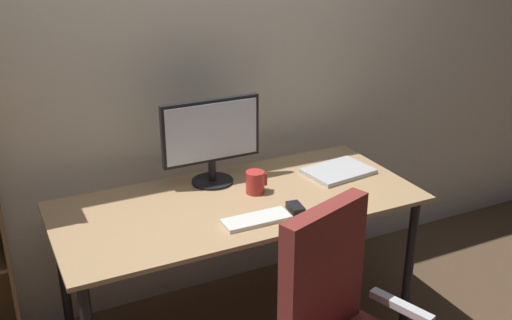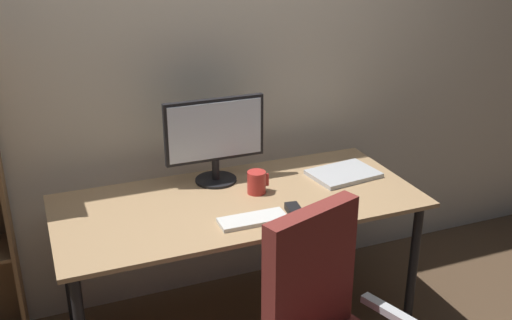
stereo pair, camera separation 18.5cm
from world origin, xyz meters
The scene contains 7 objects.
back_wall centered at (0.00, 0.54, 1.30)m, with size 6.40×0.10×2.60m, color beige.
desk centered at (0.00, 0.00, 0.66)m, with size 1.64×0.74×0.74m.
monitor centered at (-0.03, 0.23, 0.98)m, with size 0.48×0.20×0.41m.
keyboard centered at (-0.02, -0.22, 0.75)m, with size 0.29×0.11×0.02m, color silver.
mouse centered at (0.17, -0.21, 0.76)m, with size 0.06×0.10×0.03m, color black.
coffee_mug centered at (0.10, 0.04, 0.79)m, with size 0.10×0.09×0.11m.
laptop centered at (0.57, 0.06, 0.75)m, with size 0.32×0.23×0.02m, color #B7BABC.
Camera 2 is at (-0.83, -2.30, 1.93)m, focal length 42.07 mm.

